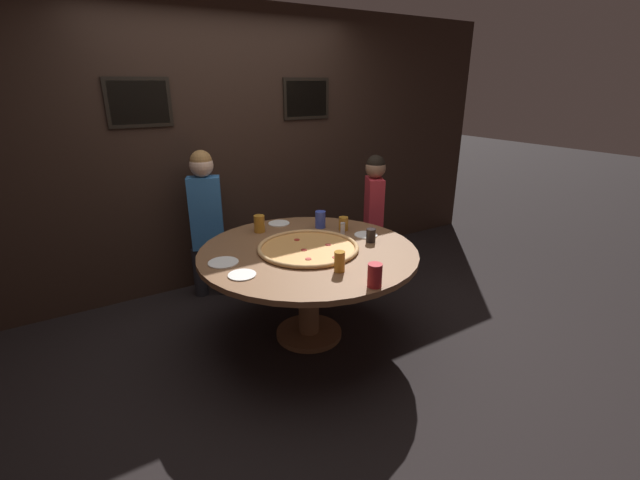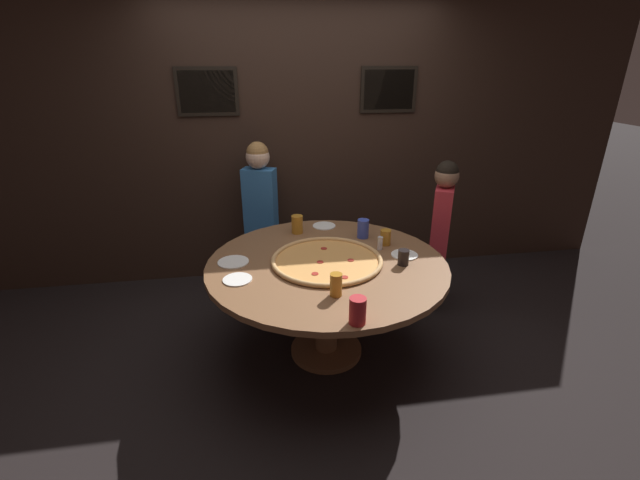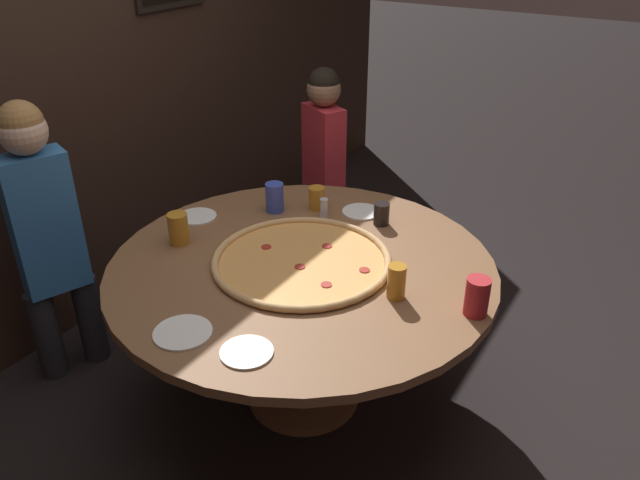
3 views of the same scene
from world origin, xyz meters
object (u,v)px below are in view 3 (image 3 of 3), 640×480
at_px(white_plate_far_back, 247,352).
at_px(diner_side_right, 324,162).
at_px(diner_side_left, 46,229).
at_px(white_plate_right_side, 361,212).
at_px(white_plate_near_front, 183,332).
at_px(drink_cup_beside_pizza, 477,297).
at_px(drink_cup_far_right, 396,282).
at_px(dining_table, 302,288).
at_px(drink_cup_near_right, 178,229).
at_px(drink_cup_centre_back, 275,197).
at_px(giant_pizza, 302,260).
at_px(condiment_shaker, 324,208).
at_px(white_plate_beside_cup, 197,216).
at_px(drink_cup_near_left, 381,214).
at_px(drink_cup_by_shaker, 317,198).

bearing_deg(white_plate_far_back, diner_side_right, 23.23).
relative_size(diner_side_left, diner_side_right, 1.07).
distance_m(white_plate_right_side, white_plate_near_front, 1.18).
relative_size(white_plate_far_back, white_plate_right_side, 0.98).
bearing_deg(diner_side_left, white_plate_right_side, 151.63).
bearing_deg(drink_cup_beside_pizza, drink_cup_far_right, 100.57).
relative_size(dining_table, diner_side_right, 1.27).
distance_m(drink_cup_near_right, drink_cup_centre_back, 0.52).
bearing_deg(giant_pizza, condiment_shaker, 19.20).
bearing_deg(drink_cup_centre_back, dining_table, -132.15).
bearing_deg(drink_cup_beside_pizza, giant_pizza, 92.34).
relative_size(drink_cup_beside_pizza, condiment_shaker, 1.53).
distance_m(drink_cup_far_right, white_plate_beside_cup, 1.12).
bearing_deg(white_plate_near_front, drink_cup_near_left, -10.64).
relative_size(drink_cup_beside_pizza, white_plate_right_side, 0.80).
bearing_deg(drink_cup_near_right, white_plate_far_back, -122.09).
relative_size(dining_table, condiment_shaker, 16.76).
distance_m(drink_cup_far_right, drink_cup_centre_back, 0.91).
distance_m(drink_cup_by_shaker, white_plate_beside_cup, 0.58).
bearing_deg(white_plate_beside_cup, drink_cup_near_right, -155.26).
height_order(dining_table, white_plate_near_front, white_plate_near_front).
height_order(white_plate_beside_cup, diner_side_right, diner_side_right).
relative_size(giant_pizza, diner_side_right, 0.59).
height_order(drink_cup_by_shaker, drink_cup_centre_back, drink_cup_centre_back).
bearing_deg(diner_side_left, drink_cup_near_right, 136.18).
distance_m(drink_cup_centre_back, white_plate_right_side, 0.43).
height_order(drink_cup_near_right, condiment_shaker, drink_cup_near_right).
distance_m(drink_cup_near_left, diner_side_left, 1.53).
bearing_deg(giant_pizza, drink_cup_beside_pizza, -87.66).
bearing_deg(giant_pizza, drink_cup_near_left, -13.71).
height_order(drink_cup_beside_pizza, white_plate_right_side, drink_cup_beside_pizza).
height_order(drink_cup_centre_back, condiment_shaker, drink_cup_centre_back).
xyz_separation_m(drink_cup_by_shaker, white_plate_far_back, (-1.07, -0.39, -0.05)).
height_order(drink_cup_near_left, drink_cup_far_right, drink_cup_far_right).
relative_size(drink_cup_centre_back, white_plate_far_back, 0.78).
relative_size(drink_cup_by_shaker, diner_side_left, 0.08).
bearing_deg(white_plate_beside_cup, white_plate_near_front, -141.44).
height_order(drink_cup_beside_pizza, white_plate_beside_cup, drink_cup_beside_pizza).
relative_size(giant_pizza, white_plate_beside_cup, 4.06).
bearing_deg(white_plate_beside_cup, giant_pizza, -97.95).
bearing_deg(giant_pizza, diner_side_right, 27.10).
height_order(drink_cup_far_right, drink_cup_centre_back, drink_cup_centre_back).
bearing_deg(condiment_shaker, white_plate_far_back, -162.80).
height_order(drink_cup_far_right, white_plate_far_back, drink_cup_far_right).
height_order(white_plate_right_side, diner_side_right, diner_side_right).
bearing_deg(diner_side_left, condiment_shaker, 150.62).
height_order(white_plate_far_back, diner_side_left, diner_side_left).
xyz_separation_m(drink_cup_far_right, diner_side_right, (1.08, 0.99, -0.09)).
bearing_deg(drink_cup_near_left, drink_cup_by_shaker, 93.02).
height_order(dining_table, drink_cup_by_shaker, drink_cup_by_shaker).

